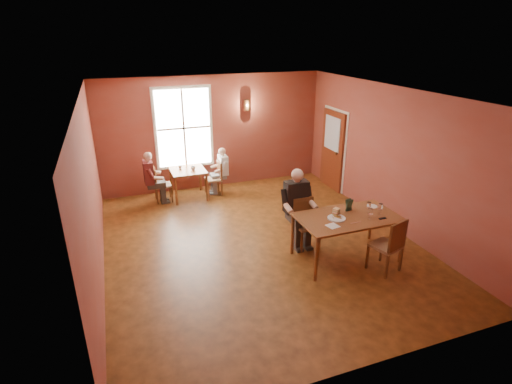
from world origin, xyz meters
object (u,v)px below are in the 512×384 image
object	(u,v)px
chair_diner_maroon	(163,184)
chair_diner_main	(307,224)
main_table	(346,237)
diner_white	(214,173)
diner_main	(308,213)
second_table	(189,184)
diner_maroon	(161,177)
chair_empty	(386,244)
chair_diner_white	(213,178)

from	to	relation	value
chair_diner_maroon	chair_diner_main	bearing A→B (deg)	35.33
main_table	chair_diner_maroon	size ratio (longest dim) A/B	2.07
diner_white	chair_diner_maroon	size ratio (longest dim) A/B	1.31
main_table	diner_main	bearing A→B (deg)	128.88
main_table	chair_diner_maroon	bearing A→B (deg)	125.71
second_table	chair_diner_maroon	distance (m)	0.65
diner_main	chair_diner_main	bearing A→B (deg)	-90.00
chair_diner_main	diner_main	bearing A→B (deg)	90.00
diner_maroon	second_table	bearing A→B (deg)	90.00
chair_empty	diner_maroon	size ratio (longest dim) A/B	0.80
chair_diner_maroon	chair_diner_white	bearing A→B (deg)	90.00
chair_diner_main	second_table	distance (m)	3.73
chair_diner_main	diner_main	xyz separation A→B (m)	(0.00, -0.03, 0.26)
chair_empty	diner_maroon	world-z (taller)	diner_maroon
chair_empty	diner_white	size ratio (longest dim) A/B	0.88
main_table	chair_diner_white	distance (m)	4.26
chair_diner_white	chair_empty	bearing A→B (deg)	-156.46
diner_white	chair_diner_main	bearing A→B (deg)	-162.89
chair_empty	diner_maroon	xyz separation A→B (m)	(-3.32, 4.56, 0.13)
chair_empty	main_table	bearing A→B (deg)	108.70
chair_diner_maroon	diner_maroon	distance (m)	0.20
chair_diner_main	chair_empty	distance (m)	1.55
chair_diner_maroon	diner_main	bearing A→B (deg)	35.09
diner_main	second_table	distance (m)	3.77
chair_diner_main	second_table	world-z (taller)	chair_diner_main
chair_diner_white	diner_white	distance (m)	0.15
main_table	diner_white	size ratio (longest dim) A/B	1.58
chair_empty	diner_maroon	bearing A→B (deg)	108.44
main_table	chair_diner_maroon	xyz separation A→B (m)	(-2.85, 3.97, 0.01)
main_table	chair_diner_maroon	distance (m)	4.89
chair_empty	second_table	size ratio (longest dim) A/B	1.20
diner_main	diner_white	xyz separation A→B (m)	(-1.02, 3.35, -0.17)
diner_white	chair_diner_maroon	xyz separation A→B (m)	(-1.33, 0.00, -0.14)
diner_white	diner_main	bearing A→B (deg)	-163.03
second_table	diner_white	distance (m)	0.71
main_table	diner_main	world-z (taller)	diner_main
chair_diner_main	diner_maroon	xyz separation A→B (m)	(-2.38, 3.32, 0.15)
diner_maroon	diner_white	bearing A→B (deg)	90.00
main_table	chair_diner_main	bearing A→B (deg)	127.57
diner_main	second_table	xyz separation A→B (m)	(-1.70, 3.35, -0.37)
second_table	chair_diner_white	xyz separation A→B (m)	(0.65, 0.00, 0.06)
diner_main	diner_maroon	world-z (taller)	diner_main
diner_maroon	main_table	bearing A→B (deg)	35.99
chair_empty	chair_diner_white	size ratio (longest dim) A/B	1.17
main_table	chair_diner_main	size ratio (longest dim) A/B	1.88
main_table	chair_diner_white	bearing A→B (deg)	111.36
chair_diner_white	chair_diner_maroon	bearing A→B (deg)	90.00
chair_diner_white	diner_maroon	distance (m)	1.35
diner_main	diner_white	bearing A→B (deg)	-73.03
main_table	diner_maroon	bearing A→B (deg)	125.99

